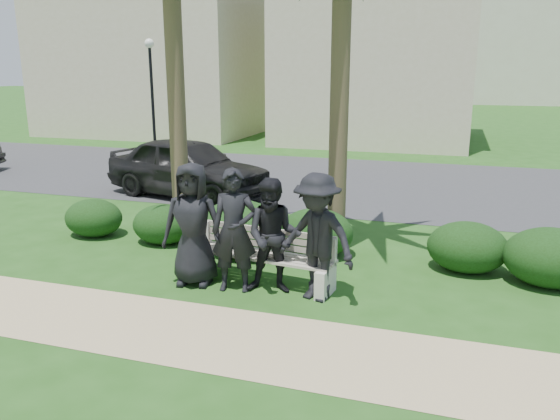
# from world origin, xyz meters

# --- Properties ---
(ground) EXTENTS (160.00, 160.00, 0.00)m
(ground) POSITION_xyz_m (0.00, 0.00, 0.00)
(ground) COLOR #204D16
(ground) RESTS_ON ground
(footpath) EXTENTS (30.00, 1.60, 0.01)m
(footpath) POSITION_xyz_m (0.00, -1.80, 0.00)
(footpath) COLOR tan
(footpath) RESTS_ON ground
(asphalt_street) EXTENTS (160.00, 8.00, 0.01)m
(asphalt_street) POSITION_xyz_m (0.00, 8.00, 0.00)
(asphalt_street) COLOR #2D2D30
(asphalt_street) RESTS_ON ground
(stucco_bldg_left) EXTENTS (10.40, 8.40, 7.30)m
(stucco_bldg_left) POSITION_xyz_m (-12.00, 18.00, 3.66)
(stucco_bldg_left) COLOR #C3B892
(stucco_bldg_left) RESTS_ON ground
(stucco_bldg_right) EXTENTS (8.40, 8.40, 7.30)m
(stucco_bldg_right) POSITION_xyz_m (-1.00, 18.00, 3.66)
(stucco_bldg_right) COLOR #C3B892
(stucco_bldg_right) RESTS_ON ground
(street_lamp) EXTENTS (0.36, 0.36, 4.29)m
(street_lamp) POSITION_xyz_m (-9.00, 12.00, 2.94)
(street_lamp) COLOR black
(street_lamp) RESTS_ON ground
(park_bench) EXTENTS (2.34, 0.80, 0.80)m
(park_bench) POSITION_xyz_m (-0.21, -0.00, 0.36)
(park_bench) COLOR #9E9284
(park_bench) RESTS_ON ground
(man_a) EXTENTS (0.99, 0.73, 1.85)m
(man_a) POSITION_xyz_m (-1.14, -0.32, 0.92)
(man_a) COLOR black
(man_a) RESTS_ON ground
(man_b) EXTENTS (0.74, 0.56, 1.81)m
(man_b) POSITION_xyz_m (-0.46, -0.37, 0.90)
(man_b) COLOR black
(man_b) RESTS_ON ground
(man_c) EXTENTS (0.92, 0.78, 1.69)m
(man_c) POSITION_xyz_m (0.10, -0.26, 0.84)
(man_c) COLOR black
(man_c) RESTS_ON ground
(man_d) EXTENTS (1.32, 1.00, 1.81)m
(man_d) POSITION_xyz_m (0.75, -0.33, 0.90)
(man_d) COLOR black
(man_d) RESTS_ON ground
(hedge_a) EXTENTS (1.14, 0.94, 0.74)m
(hedge_a) POSITION_xyz_m (-4.12, 1.32, 0.37)
(hedge_a) COLOR black
(hedge_a) RESTS_ON ground
(hedge_b) EXTENTS (1.49, 1.23, 0.97)m
(hedge_b) POSITION_xyz_m (-1.02, 1.24, 0.48)
(hedge_b) COLOR black
(hedge_b) RESTS_ON ground
(hedge_c) EXTENTS (1.39, 1.15, 0.91)m
(hedge_c) POSITION_xyz_m (-0.91, 1.12, 0.45)
(hedge_c) COLOR black
(hedge_c) RESTS_ON ground
(hedge_d) EXTENTS (1.30, 1.07, 0.84)m
(hedge_d) POSITION_xyz_m (0.28, 1.53, 0.42)
(hedge_d) COLOR black
(hedge_d) RESTS_ON ground
(hedge_e) EXTENTS (1.26, 1.04, 0.82)m
(hedge_e) POSITION_xyz_m (2.78, 1.52, 0.41)
(hedge_e) COLOR black
(hedge_e) RESTS_ON ground
(hedge_f) EXTENTS (1.38, 1.14, 0.90)m
(hedge_f) POSITION_xyz_m (3.97, 1.26, 0.45)
(hedge_f) COLOR black
(hedge_f) RESTS_ON ground
(hedge_extra) EXTENTS (1.14, 0.94, 0.74)m
(hedge_extra) POSITION_xyz_m (-2.61, 1.32, 0.37)
(hedge_extra) COLOR black
(hedge_extra) RESTS_ON ground
(car_a) EXTENTS (4.69, 2.75, 1.50)m
(car_a) POSITION_xyz_m (-3.91, 4.94, 0.75)
(car_a) COLOR black
(car_a) RESTS_ON ground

